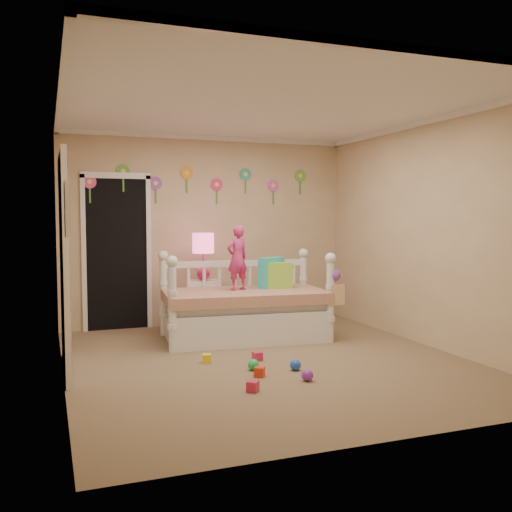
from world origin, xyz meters
name	(u,v)px	position (x,y,z in m)	size (l,w,h in m)	color
floor	(267,361)	(0.00, 0.00, 0.00)	(4.00, 4.50, 0.01)	#7F684C
ceiling	(267,106)	(0.00, 0.00, 2.60)	(4.00, 4.50, 0.01)	white
back_wall	(208,231)	(0.00, 2.25, 1.30)	(4.00, 0.01, 2.60)	tan
left_wall	(60,238)	(-2.00, 0.00, 1.30)	(0.01, 4.50, 2.60)	tan
right_wall	(430,234)	(2.00, 0.00, 1.30)	(0.01, 4.50, 2.60)	tan
crown_molding	(267,110)	(0.00, 0.00, 2.57)	(4.00, 4.50, 0.06)	white
daybed	(244,295)	(0.13, 1.10, 0.54)	(1.97, 1.06, 1.07)	white
pillow_turquoise	(271,273)	(0.54, 1.24, 0.79)	(0.38, 0.13, 0.38)	#29C4CF
pillow_lime	(278,275)	(0.59, 1.14, 0.76)	(0.34, 0.13, 0.32)	#90CD3E
child	(237,258)	(0.06, 1.15, 0.99)	(0.29, 0.19, 0.79)	#CF2F72
nightstand	(204,305)	(-0.19, 1.82, 0.33)	(0.39, 0.30, 0.66)	white
table_lamp	(203,249)	(-0.19, 1.82, 1.07)	(0.28, 0.28, 0.62)	#D51C69
closet_doorway	(117,251)	(-1.25, 2.23, 1.03)	(0.90, 0.04, 2.07)	black
flower_decals	(202,184)	(-0.09, 2.24, 1.94)	(3.40, 0.02, 0.50)	#B2668C
mirror_closet	(65,263)	(-1.96, 0.30, 1.05)	(0.07, 1.30, 2.10)	white
wall_picture	(67,209)	(-1.97, -0.90, 1.55)	(0.05, 0.34, 0.42)	white
hanging_bag	(335,288)	(1.07, 0.55, 0.65)	(0.20, 0.16, 0.36)	beige
toy_scatter	(253,365)	(-0.26, -0.29, 0.06)	(0.80, 1.30, 0.11)	#996666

